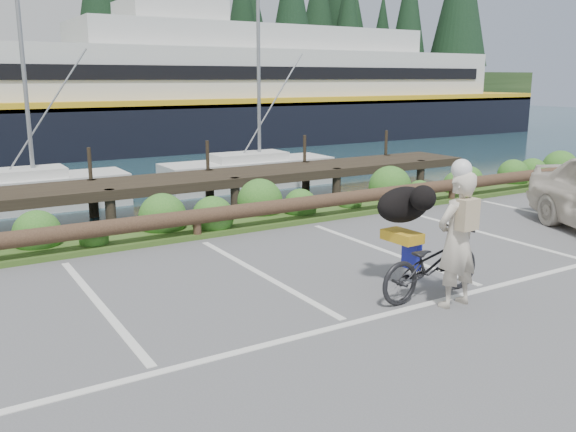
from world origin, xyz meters
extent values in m
plane|color=#535356|center=(0.00, 0.00, 0.00)|extent=(72.00, 72.00, 0.00)
cube|color=#3D5B21|center=(0.00, 5.30, 0.05)|extent=(34.00, 1.60, 0.10)
imported|color=black|center=(1.62, -0.18, 0.50)|extent=(1.92, 0.75, 0.99)
imported|color=beige|center=(1.64, -0.62, 0.95)|extent=(0.72, 0.49, 1.91)
ellipsoid|color=black|center=(1.59, 0.43, 1.26)|extent=(0.51, 0.96, 0.54)
camera|label=1|loc=(-4.52, -6.29, 3.11)|focal=38.00mm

